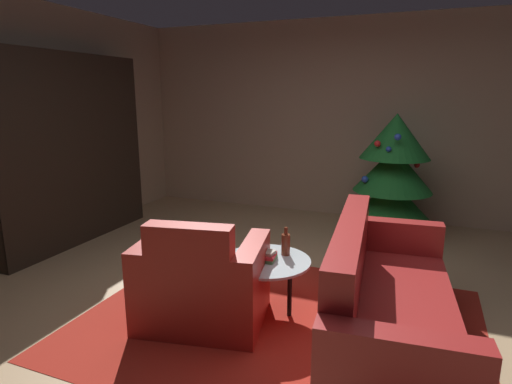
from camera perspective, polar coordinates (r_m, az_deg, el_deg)
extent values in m
plane|color=tan|center=(3.50, 2.67, -16.10)|extent=(7.29, 7.29, 0.00)
cube|color=tan|center=(6.05, 12.57, 9.49)|extent=(6.19, 0.06, 2.71)
cube|color=#9F2318|center=(3.39, 2.96, -17.11)|extent=(2.96, 2.26, 0.01)
cube|color=black|center=(5.19, -22.78, 5.14)|extent=(0.03, 2.11, 2.15)
cube|color=black|center=(6.09, -17.18, 6.61)|extent=(0.39, 0.02, 2.15)
cube|color=black|center=(5.55, -23.16, -5.73)|extent=(0.36, 2.06, 0.03)
cube|color=black|center=(5.45, -23.50, -2.20)|extent=(0.36, 2.06, 0.03)
cube|color=black|center=(5.38, -23.84, 1.44)|extent=(0.36, 2.06, 0.02)
cube|color=black|center=(5.32, -24.19, 5.18)|extent=(0.36, 2.06, 0.02)
cube|color=black|center=(5.29, -24.55, 8.97)|extent=(0.36, 2.06, 0.02)
cube|color=black|center=(5.29, -24.93, 12.80)|extent=(0.36, 2.06, 0.02)
cube|color=black|center=(5.30, -25.31, 16.61)|extent=(0.36, 2.06, 0.03)
cube|color=black|center=(5.50, -24.88, 0.95)|extent=(0.05, 0.91, 0.57)
cube|color=black|center=(5.48, -24.70, 0.93)|extent=(0.03, 0.94, 0.60)
cube|color=#B4B08D|center=(6.26, -17.16, -2.19)|extent=(0.27, 0.03, 0.18)
cube|color=navy|center=(6.23, -17.73, -1.83)|extent=(0.20, 0.05, 0.28)
cube|color=#1D4B92|center=(6.21, -18.06, -2.16)|extent=(0.18, 0.03, 0.22)
cube|color=teal|center=(6.16, -18.08, -2.13)|extent=(0.25, 0.04, 0.26)
cube|color=teal|center=(6.10, -18.25, -2.09)|extent=(0.28, 0.05, 0.30)
cube|color=#A9B48A|center=(6.11, -18.89, -2.63)|extent=(0.19, 0.05, 0.19)
cube|color=#31883F|center=(6.06, -18.04, 7.78)|extent=(0.27, 0.04, 0.24)
cube|color=#BAAF93|center=(6.01, -18.29, 7.65)|extent=(0.28, 0.04, 0.22)
cube|color=#4A3632|center=(6.00, -18.85, 7.95)|extent=(0.21, 0.03, 0.30)
cube|color=#226492|center=(5.98, -19.11, 7.64)|extent=(0.20, 0.03, 0.24)
cube|color=#167B83|center=(5.93, -19.09, 7.33)|extent=(0.26, 0.03, 0.18)
cube|color=#1D6C94|center=(5.89, -19.32, 7.29)|extent=(0.28, 0.05, 0.19)
cube|color=navy|center=(5.88, -19.94, 7.26)|extent=(0.20, 0.03, 0.19)
cube|color=#17758A|center=(6.09, -18.40, 10.88)|extent=(0.18, 0.03, 0.19)
cube|color=orange|center=(6.03, -18.31, 11.42)|extent=(0.27, 0.03, 0.30)
cube|color=#4D281C|center=(6.00, -18.62, 11.33)|extent=(0.26, 0.05, 0.29)
cube|color=#462E25|center=(5.98, -19.16, 11.10)|extent=(0.19, 0.05, 0.25)
cube|color=brown|center=(5.95, -19.43, 11.01)|extent=(0.20, 0.03, 0.24)
cube|color=#40311C|center=(5.89, -19.44, 11.24)|extent=(0.28, 0.05, 0.29)
cube|color=#BBAF9F|center=(5.87, -19.98, 11.09)|extent=(0.22, 0.04, 0.27)
cube|color=#A7A591|center=(5.83, -20.15, 10.73)|extent=(0.25, 0.03, 0.20)
cube|color=#357D48|center=(5.79, -20.42, 11.04)|extent=(0.26, 0.04, 0.27)
cube|color=orange|center=(6.03, -18.46, 14.39)|extent=(0.28, 0.04, 0.22)
cube|color=#328249|center=(6.02, -18.96, 14.54)|extent=(0.23, 0.03, 0.26)
cube|color=gold|center=(5.99, -19.17, 14.67)|extent=(0.23, 0.03, 0.29)
cube|color=#B0271C|center=(5.95, -19.43, 14.31)|extent=(0.24, 0.05, 0.21)
cube|color=teal|center=(5.91, -19.68, 14.62)|extent=(0.27, 0.03, 0.28)
cube|color=#482D1C|center=(5.88, -20.08, 14.32)|extent=(0.23, 0.04, 0.22)
cube|color=#85548E|center=(5.85, -20.51, 14.26)|extent=(0.20, 0.04, 0.21)
cube|color=maroon|center=(3.35, -7.09, -13.79)|extent=(0.74, 0.83, 0.39)
cube|color=maroon|center=(2.93, -9.03, -8.75)|extent=(0.63, 0.27, 0.46)
cube|color=maroon|center=(3.21, -0.51, -12.45)|extent=(0.29, 0.74, 0.65)
cube|color=maroon|center=(3.43, -13.34, -11.09)|extent=(0.29, 0.74, 0.65)
ellipsoid|color=#C0BA89|center=(3.29, -6.34, -8.84)|extent=(0.31, 0.23, 0.18)
sphere|color=#C0BA89|center=(3.40, -6.57, -7.15)|extent=(0.13, 0.13, 0.13)
cube|color=#A12423|center=(3.13, 17.90, -16.54)|extent=(0.92, 1.72, 0.38)
cube|color=#A12423|center=(2.94, 12.50, -8.69)|extent=(0.31, 1.67, 0.49)
cube|color=#A12423|center=(3.90, 17.93, -8.28)|extent=(0.79, 0.22, 0.65)
cylinder|color=black|center=(3.38, 4.57, -13.14)|extent=(0.04, 0.04, 0.43)
cylinder|color=black|center=(3.59, 0.84, -11.43)|extent=(0.04, 0.04, 0.43)
cylinder|color=black|center=(3.31, -1.17, -13.72)|extent=(0.04, 0.04, 0.43)
cylinder|color=silver|center=(3.33, 1.37, -9.30)|extent=(0.70, 0.70, 0.02)
cube|color=#44864C|center=(3.32, 0.82, -8.90)|extent=(0.22, 0.16, 0.03)
cube|color=red|center=(3.31, 0.91, -8.50)|extent=(0.21, 0.18, 0.03)
cube|color=#9C9784|center=(3.30, 0.99, -8.07)|extent=(0.19, 0.12, 0.03)
cylinder|color=#602C1A|center=(3.40, 4.03, -7.10)|extent=(0.07, 0.07, 0.17)
cylinder|color=#602C1A|center=(3.37, 4.07, -5.26)|extent=(0.03, 0.03, 0.06)
cylinder|color=brown|center=(5.44, 17.52, -4.81)|extent=(0.08, 0.08, 0.18)
cone|color=#1D6E2B|center=(5.35, 17.78, -1.23)|extent=(1.03, 1.03, 0.53)
cone|color=#1D6E2B|center=(5.27, 18.08, 2.93)|extent=(0.92, 0.92, 0.53)
cone|color=#1D6E2B|center=(5.22, 18.38, 7.19)|extent=(0.81, 0.81, 0.53)
sphere|color=red|center=(5.52, 17.18, 7.69)|extent=(0.08, 0.08, 0.08)
sphere|color=blue|center=(4.91, 17.49, 5.55)|extent=(0.06, 0.06, 0.06)
sphere|color=blue|center=(5.09, 14.50, 1.67)|extent=(0.08, 0.08, 0.08)
sphere|color=red|center=(5.68, 20.11, 0.34)|extent=(0.05, 0.05, 0.05)
sphere|color=red|center=(4.96, 16.10, 6.31)|extent=(0.07, 0.07, 0.07)
sphere|color=red|center=(5.52, 20.93, 3.44)|extent=(0.07, 0.07, 0.07)
sphere|color=blue|center=(4.89, 18.63, 7.06)|extent=(0.08, 0.08, 0.08)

